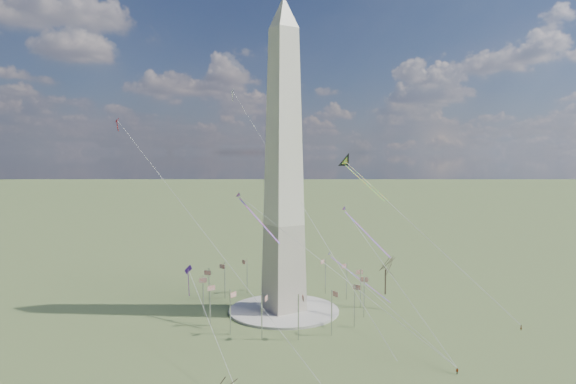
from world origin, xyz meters
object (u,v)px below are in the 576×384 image
person_east (521,328)px  kite_delta_black (348,164)px  tree_near (386,268)px  washington_monument (284,165)px

person_east → kite_delta_black: kite_delta_black is taller
tree_near → person_east: 51.04m
washington_monument → kite_delta_black: bearing=9.6°
washington_monument → tree_near: 56.98m
washington_monument → person_east: (49.65, -51.95, -47.11)m
tree_near → person_east: size_ratio=8.25×
kite_delta_black → tree_near: bearing=135.0°
person_east → kite_delta_black: (-19.57, 57.03, 47.01)m
person_east → kite_delta_black: size_ratio=0.08×
tree_near → person_east: bearing=-81.6°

